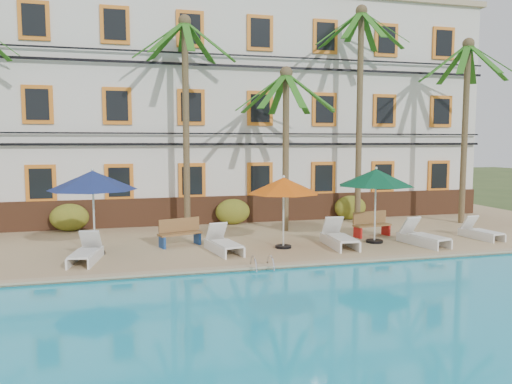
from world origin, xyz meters
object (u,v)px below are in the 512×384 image
object	(u,v)px
umbrella_green	(376,178)
lounger_d	(339,237)
palm_d	(360,88)
bench_right	(371,224)
lounger_b	(86,252)
umbrella_red	(284,186)
pool_ladder	(262,268)
umbrella_blue	(93,181)
palm_b	(186,95)
palm_e	(466,106)
palm_c	(286,125)
lounger_c	(223,243)
lounger_f	(480,232)
lounger_e	(423,236)
bench_left	(179,232)

from	to	relation	value
umbrella_green	lounger_d	bearing A→B (deg)	-168.42
palm_d	bench_right	distance (m)	6.23
umbrella_green	lounger_b	xyz separation A→B (m)	(-9.66, -0.47, -2.01)
umbrella_red	pool_ladder	world-z (taller)	umbrella_red
umbrella_blue	umbrella_green	bearing A→B (deg)	-2.89
palm_b	palm_e	distance (m)	11.96
umbrella_red	bench_right	distance (m)	4.32
umbrella_red	umbrella_blue	bearing A→B (deg)	175.04
palm_e	palm_c	bearing A→B (deg)	179.75
palm_b	bench_right	xyz separation A→B (m)	(6.55, -3.08, -4.91)
palm_b	lounger_d	size ratio (longest dim) A/B	4.10
lounger_d	bench_right	world-z (taller)	lounger_d
umbrella_green	pool_ladder	xyz separation A→B (m)	(-4.80, -2.51, -2.29)
bench_right	pool_ladder	xyz separation A→B (m)	(-5.23, -3.63, -0.47)
palm_d	umbrella_blue	bearing A→B (deg)	-161.40
umbrella_blue	palm_c	bearing A→B (deg)	19.68
lounger_d	palm_e	bearing A→B (deg)	24.38
umbrella_red	lounger_c	distance (m)	2.75
palm_d	lounger_f	distance (m)	7.66
palm_b	umbrella_green	size ratio (longest dim) A/B	3.15
lounger_c	bench_right	bearing A→B (deg)	12.68
palm_d	umbrella_green	bearing A→B (deg)	-107.96
pool_ladder	umbrella_red	bearing A→B (deg)	60.33
palm_d	umbrella_red	size ratio (longest dim) A/B	3.80
umbrella_blue	lounger_d	bearing A→B (deg)	-5.62
lounger_f	bench_right	distance (m)	3.97
palm_b	bench_right	bearing A→B (deg)	-25.18
umbrella_green	lounger_f	xyz separation A→B (m)	(4.13, -0.32, -2.03)
palm_b	lounger_d	world-z (taller)	palm_b
lounger_e	lounger_f	xyz separation A→B (m)	(2.71, 0.46, -0.04)
palm_e	pool_ladder	bearing A→B (deg)	-152.52
palm_b	palm_c	distance (m)	4.12
palm_e	umbrella_green	xyz separation A→B (m)	(-5.78, -2.99, -2.79)
lounger_b	lounger_f	distance (m)	13.79
palm_d	bench_left	xyz separation A→B (m)	(-8.08, -2.93, -5.39)
pool_ladder	palm_e	bearing A→B (deg)	27.48
palm_b	bench_right	world-z (taller)	palm_b
lounger_d	lounger_e	world-z (taller)	lounger_d
palm_b	pool_ladder	xyz separation A→B (m)	(1.31, -6.71, -5.38)
umbrella_blue	lounger_d	world-z (taller)	umbrella_blue
palm_c	lounger_f	world-z (taller)	palm_c
umbrella_red	lounger_f	distance (m)	7.75
palm_c	palm_d	world-z (taller)	palm_d
palm_d	lounger_e	distance (m)	7.40
palm_e	lounger_d	world-z (taller)	palm_e
lounger_f	pool_ladder	distance (m)	9.20
lounger_e	pool_ladder	bearing A→B (deg)	-164.36
palm_c	lounger_b	distance (m)	9.01
palm_c	lounger_d	bearing A→B (deg)	-75.80
palm_d	palm_e	world-z (taller)	palm_d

